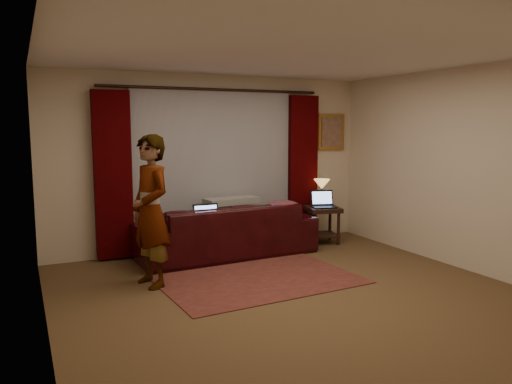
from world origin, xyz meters
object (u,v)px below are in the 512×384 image
Objects in this scene: sofa at (226,220)px; person at (151,211)px; tiffany_lamp at (322,192)px; end_table at (323,225)px; laptop_table at (324,199)px; laptop_sofa at (209,215)px.

sofa is 1.63m from person.
person is at bearing -159.82° from tiffany_lamp.
sofa is 1.45× the size of person.
end_table is at bearing 94.06° from person.
sofa is at bearing 111.45° from person.
person is at bearing -146.70° from laptop_table.
sofa is at bearing -164.07° from laptop_table.
tiffany_lamp reaches higher than laptop_table.
laptop_sofa is at bearing 112.00° from person.
end_table is 0.42m from laptop_table.
laptop_table is at bearing -105.22° from end_table.
laptop_table is (1.66, -0.01, 0.19)m from sofa.
person is (-1.30, -0.92, 0.36)m from sofa.
person is at bearing 33.57° from sofa.
person reaches higher than tiffany_lamp.
sofa is 6.00× the size of tiffany_lamp.
sofa is at bearing -173.35° from tiffany_lamp.
end_table is at bearing 179.70° from sofa.
person reaches higher than laptop_sofa.
laptop_sofa is at bearing 31.96° from sofa.
laptop_sofa is at bearing -157.61° from laptop_table.
tiffany_lamp is (2.09, 0.43, 0.14)m from laptop_sofa.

